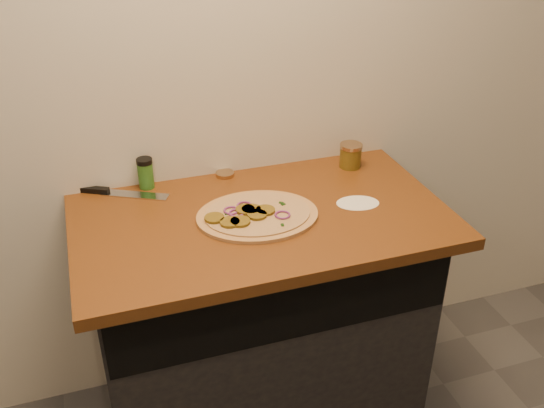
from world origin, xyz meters
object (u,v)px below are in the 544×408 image
object	(u,v)px
pizza	(256,215)
chefs_knife	(112,192)
salsa_jar	(351,155)
spice_shaker	(146,173)

from	to	relation	value
pizza	chefs_knife	size ratio (longest dim) A/B	1.34
salsa_jar	spice_shaker	distance (m)	0.74
pizza	chefs_knife	bearing A→B (deg)	144.08
chefs_knife	salsa_jar	world-z (taller)	salsa_jar
salsa_jar	spice_shaker	xyz separation A→B (m)	(-0.74, 0.07, 0.01)
chefs_knife	salsa_jar	size ratio (longest dim) A/B	3.47
pizza	spice_shaker	world-z (taller)	spice_shaker
chefs_knife	spice_shaker	world-z (taller)	spice_shaker
pizza	chefs_knife	world-z (taller)	pizza
pizza	salsa_jar	xyz separation A→B (m)	(0.44, 0.24, 0.04)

